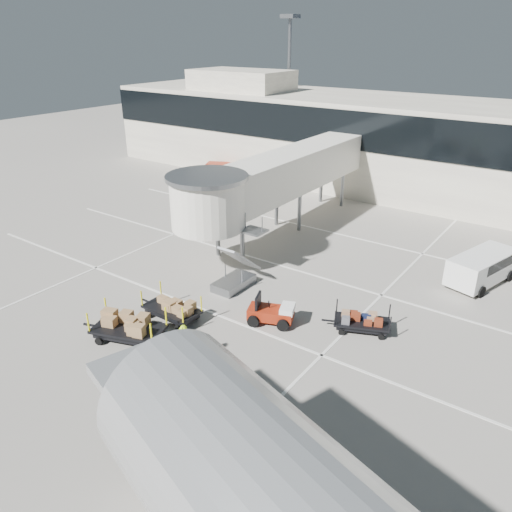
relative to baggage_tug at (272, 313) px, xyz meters
The scene contains 11 objects.
ground 4.02m from the baggage_tug, 129.89° to the right, with size 140.00×140.00×0.00m, color #AEA79B.
lane_markings 7.08m from the baggage_tug, 117.17° to the left, with size 40.00×30.00×0.02m.
terminal 27.27m from the baggage_tug, 96.17° to the left, with size 64.00×12.11×15.20m.
jet_bridge 11.89m from the baggage_tug, 125.33° to the left, with size 5.70×20.40×6.03m.
baggage_tug is the anchor object (origin of this frame).
suitcase_cart 4.43m from the baggage_tug, 25.83° to the left, with size 3.33×2.30×1.30m.
box_cart_near 7.16m from the baggage_tug, 131.93° to the right, with size 4.23×2.71×1.63m.
box_cart_far 5.18m from the baggage_tug, 149.56° to the right, with size 3.71×1.52×1.45m.
ground_worker 5.24m from the baggage_tug, 104.22° to the right, with size 0.69×0.45×1.90m, color #C5FA1A.
minivan 13.25m from the baggage_tug, 55.09° to the left, with size 3.22×5.16×1.83m.
belt_loader 27.90m from the baggage_tug, 133.43° to the left, with size 4.21×2.99×1.91m.
Camera 1 is at (14.50, -15.17, 13.51)m, focal length 35.00 mm.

